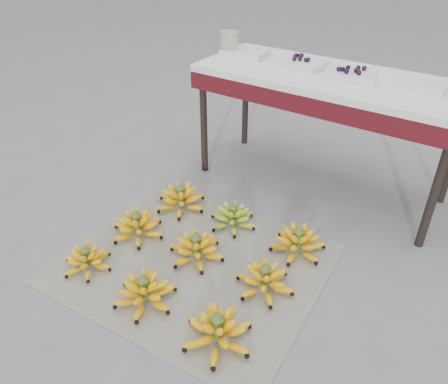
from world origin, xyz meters
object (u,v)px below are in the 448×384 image
Objects in this scene: bunch_mid_center at (197,249)px; bunch_back_right at (298,242)px; bunch_front_left at (87,260)px; tray_left at (303,63)px; newspaper_mat at (193,263)px; tray_far_right at (424,86)px; bunch_front_right at (218,331)px; tray_right at (350,75)px; bunch_front_center at (145,292)px; bunch_back_center at (233,217)px; glass_jar at (230,43)px; tray_far_left at (245,53)px; vendor_table at (329,88)px; bunch_back_left at (181,199)px; bunch_mid_left at (138,226)px; bunch_mid_right at (265,280)px.

bunch_mid_center is 0.80× the size of bunch_back_right.
bunch_front_left is 0.97× the size of tray_left.
newspaper_mat is 1.47m from tray_far_right.
tray_right reaches higher than bunch_front_right.
bunch_front_center is at bearing -143.45° from bunch_back_right.
bunch_back_center is 2.29× the size of glass_jar.
bunch_front_left is 0.93× the size of bunch_mid_center.
tray_far_left is at bearing 99.12° from bunch_front_left.
vendor_table is at bearing 79.44° from newspaper_mat.
tray_left is at bearing 59.21° from bunch_back_left.
bunch_mid_center is 0.46m from bunch_back_left.
tray_far_left is at bearing 115.04° from bunch_back_right.
bunch_mid_left is (-0.38, 0.01, 0.06)m from newspaper_mat.
bunch_mid_left is at bearing -177.72° from bunch_back_right.
bunch_mid_right is 1.00× the size of tray_right.
bunch_back_right is (0.79, 0.69, 0.01)m from bunch_front_left.
bunch_back_center reaches higher than bunch_front_left.
bunch_mid_right is (0.39, 0.00, -0.00)m from bunch_mid_center.
newspaper_mat is 0.51m from bunch_front_left.
newspaper_mat is at bearing -70.27° from tray_far_left.
tray_left is at bearing 74.83° from bunch_mid_left.
tray_right is at bearing 72.84° from newspaper_mat.
bunch_front_right is at bearing -39.99° from newspaper_mat.
vendor_table is at bearing -2.39° from tray_far_left.
bunch_back_right is 0.24× the size of vendor_table.
bunch_mid_left is 1.00× the size of bunch_mid_right.
tray_far_left is at bearing 176.15° from tray_right.
bunch_back_right is at bearing 30.41° from bunch_mid_left.
bunch_mid_left is 1.31m from vendor_table.
bunch_mid_center is at bearing -69.74° from tray_far_left.
tray_far_left is 1.06m from tray_far_right.
bunch_front_center is at bearing -98.68° from vendor_table.
bunch_mid_right is 0.93× the size of bunch_back_center.
glass_jar reaches higher than tray_right.
tray_far_right is at bearing 0.81° from tray_left.
bunch_front_right reaches higher than bunch_mid_left.
bunch_back_center is at bearing -106.35° from vendor_table.
tray_far_right reaches higher than vendor_table.
bunch_front_left is 0.78m from bunch_front_right.
bunch_front_right reaches higher than bunch_back_center.
bunch_front_right is 1.02× the size of bunch_mid_left.
tray_far_right is (0.29, 0.70, 0.68)m from bunch_back_right.
bunch_back_center is at bearing 90.46° from newspaper_mat.
bunch_back_center is at bearing -116.06° from tray_right.
bunch_mid_left reaches higher than bunch_mid_right.
bunch_mid_right is (0.76, 0.04, -0.00)m from bunch_mid_left.
tray_left reaches higher than tray_far_left.
tray_right is at bearing 71.75° from bunch_front_left.
bunch_front_left reaches higher than newspaper_mat.
bunch_back_right is (0.39, 0.37, 0.06)m from newspaper_mat.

